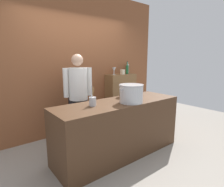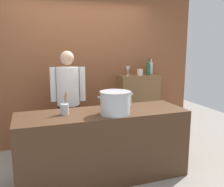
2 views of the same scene
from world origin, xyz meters
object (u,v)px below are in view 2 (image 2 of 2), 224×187
(wine_glass_short, at_px, (127,69))
(wine_glass_wide, at_px, (129,69))
(spice_tin_cream, at_px, (140,72))
(stockpot_large, at_px, (115,103))
(wine_bottle_green, at_px, (148,69))
(utensil_crock, at_px, (64,109))
(chef, at_px, (68,97))
(stockpot_small, at_px, (123,99))
(wine_bottle_clear, at_px, (151,68))

(wine_glass_short, bearing_deg, wine_glass_wide, 58.36)
(wine_glass_short, distance_m, spice_tin_cream, 0.25)
(stockpot_large, distance_m, wine_bottle_green, 1.77)
(utensil_crock, distance_m, wine_glass_wide, 1.85)
(stockpot_large, relative_size, wine_glass_short, 2.43)
(spice_tin_cream, bearing_deg, wine_glass_wide, 139.56)
(wine_bottle_green, distance_m, wine_glass_wide, 0.37)
(chef, distance_m, stockpot_small, 0.88)
(wine_bottle_clear, bearing_deg, wine_glass_short, -164.43)
(wine_bottle_clear, xyz_separation_m, wine_glass_wide, (-0.48, -0.03, -0.00))
(stockpot_small, relative_size, wine_glass_wide, 1.89)
(wine_bottle_green, bearing_deg, utensil_crock, -147.04)
(chef, height_order, stockpot_large, chef)
(chef, bearing_deg, stockpot_large, 125.58)
(stockpot_small, distance_m, wine_glass_short, 1.06)
(utensil_crock, bearing_deg, stockpot_small, 12.20)
(utensil_crock, relative_size, wine_bottle_green, 0.98)
(stockpot_large, xyz_separation_m, stockpot_small, (0.25, 0.38, -0.04))
(stockpot_small, distance_m, wine_bottle_clear, 1.49)
(stockpot_large, distance_m, wine_glass_wide, 1.63)
(stockpot_small, relative_size, wine_bottle_green, 1.05)
(stockpot_small, bearing_deg, wine_bottle_green, 46.58)
(wine_bottle_clear, relative_size, spice_tin_cream, 2.56)
(utensil_crock, xyz_separation_m, wine_glass_short, (1.28, 1.08, 0.36))
(chef, distance_m, utensil_crock, 0.78)
(stockpot_small, distance_m, spice_tin_cream, 1.15)
(stockpot_small, height_order, wine_bottle_clear, wine_bottle_clear)
(chef, xyz_separation_m, wine_bottle_clear, (1.67, 0.47, 0.36))
(utensil_crock, height_order, wine_glass_short, wine_glass_short)
(stockpot_large, xyz_separation_m, wine_glass_wide, (0.78, 1.41, 0.28))
(utensil_crock, bearing_deg, chef, 77.25)
(wine_glass_short, bearing_deg, wine_bottle_green, 5.34)
(wine_bottle_green, height_order, wine_glass_wide, wine_bottle_green)
(wine_bottle_clear, bearing_deg, wine_bottle_green, -136.58)
(wine_bottle_green, height_order, wine_bottle_clear, wine_bottle_clear)
(stockpot_small, bearing_deg, wine_bottle_clear, 46.22)
(stockpot_small, relative_size, spice_tin_cream, 2.67)
(chef, distance_m, wine_glass_wide, 1.32)
(stockpot_small, xyz_separation_m, utensil_crock, (-0.84, -0.18, -0.03))
(wine_bottle_clear, relative_size, wine_glass_wide, 1.81)
(wine_bottle_green, relative_size, spice_tin_cream, 2.54)
(wine_glass_short, distance_m, wine_glass_wide, 0.15)
(wine_glass_wide, relative_size, spice_tin_cream, 1.41)
(wine_glass_wide, bearing_deg, spice_tin_cream, -40.44)
(stockpot_large, distance_m, stockpot_small, 0.46)
(wine_bottle_green, xyz_separation_m, spice_tin_cream, (-0.20, -0.05, -0.05))
(chef, xyz_separation_m, utensil_crock, (-0.17, -0.76, 0.01))
(chef, relative_size, utensil_crock, 5.58)
(stockpot_small, xyz_separation_m, spice_tin_cream, (0.69, 0.88, 0.27))
(wine_bottle_green, distance_m, wine_bottle_clear, 0.17)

